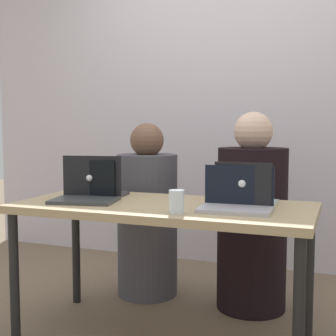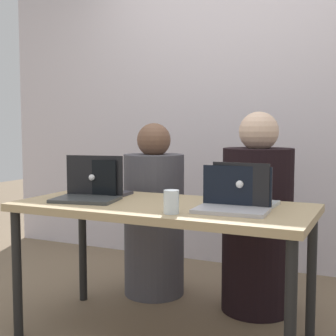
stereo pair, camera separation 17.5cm
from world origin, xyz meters
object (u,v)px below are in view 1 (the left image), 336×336
(person_on_right, at_px, (252,222))
(water_glass_right, at_px, (177,203))
(person_on_left, at_px, (147,219))
(laptop_front_right, at_px, (236,201))
(laptop_front_left, at_px, (87,191))
(laptop_back_left, at_px, (96,188))
(laptop_back_right, at_px, (246,196))

(person_on_right, distance_m, water_glass_right, 0.88)
(person_on_left, distance_m, water_glass_right, 1.01)
(laptop_front_right, xyz_separation_m, water_glass_right, (-0.24, -0.18, 0.00))
(laptop_front_left, relative_size, water_glass_right, 3.44)
(person_on_right, bearing_deg, water_glass_right, 83.63)
(laptop_back_left, height_order, laptop_front_left, laptop_front_left)
(laptop_back_left, distance_m, laptop_back_right, 0.85)
(laptop_front_left, bearing_deg, water_glass_right, -28.29)
(laptop_front_right, bearing_deg, person_on_right, 91.10)
(laptop_front_left, height_order, water_glass_right, laptop_front_left)
(laptop_back_right, bearing_deg, laptop_front_left, 12.03)
(person_on_left, relative_size, laptop_front_right, 3.30)
(laptop_front_right, relative_size, laptop_back_left, 1.16)
(person_on_right, bearing_deg, laptop_front_left, 47.08)
(laptop_front_right, bearing_deg, laptop_back_left, 167.31)
(person_on_right, height_order, water_glass_right, person_on_right)
(water_glass_right, bearing_deg, laptop_front_left, 162.60)
(person_on_right, height_order, laptop_back_left, person_on_right)
(person_on_left, relative_size, laptop_front_left, 3.07)
(person_on_left, relative_size, person_on_right, 0.95)
(laptop_back_left, bearing_deg, laptop_front_left, 97.69)
(laptop_front_right, bearing_deg, laptop_front_left, 177.23)
(laptop_front_right, relative_size, laptop_back_right, 1.20)
(laptop_front_right, bearing_deg, person_on_left, 135.99)
(laptop_back_left, bearing_deg, person_on_right, -150.59)
(laptop_front_left, distance_m, water_glass_right, 0.60)
(person_on_left, height_order, person_on_right, person_on_right)
(person_on_left, height_order, laptop_back_right, person_on_left)
(person_on_left, relative_size, laptop_back_right, 3.95)
(laptop_front_left, bearing_deg, laptop_back_left, 89.73)
(laptop_back_left, bearing_deg, person_on_left, -103.88)
(person_on_left, distance_m, laptop_front_right, 1.02)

